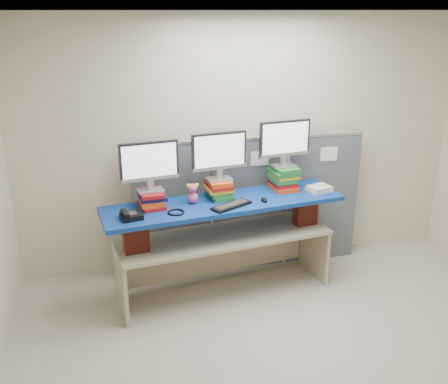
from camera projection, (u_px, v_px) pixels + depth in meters
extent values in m
cube|color=beige|center=(315.00, 211.00, 3.70)|extent=(5.00, 4.00, 2.80)
cube|color=#BCB3A3|center=(304.00, 365.00, 4.19)|extent=(5.00, 4.00, 0.01)
cube|color=silver|center=(328.00, 11.00, 3.22)|extent=(5.00, 4.00, 0.01)
cube|color=#4B5158|center=(172.00, 212.00, 5.38)|extent=(0.85, 0.05, 1.50)
cube|color=#4B5158|center=(249.00, 206.00, 5.56)|extent=(0.85, 0.05, 1.50)
cube|color=#4B5158|center=(322.00, 199.00, 5.74)|extent=(0.85, 0.05, 1.50)
cube|color=silver|center=(250.00, 139.00, 5.29)|extent=(2.60, 0.06, 0.03)
cube|color=white|center=(162.00, 165.00, 5.14)|extent=(0.20, 0.00, 0.16)
cube|color=white|center=(237.00, 160.00, 5.31)|extent=(0.20, 0.00, 0.16)
cube|color=white|center=(260.00, 158.00, 5.36)|extent=(0.20, 0.00, 0.16)
cube|color=white|center=(329.00, 154.00, 5.53)|extent=(0.20, 0.00, 0.16)
cube|color=tan|center=(224.00, 236.00, 5.06)|extent=(2.24, 0.93, 0.04)
cube|color=tan|center=(121.00, 284.00, 4.82)|extent=(0.12, 0.59, 0.62)
cube|color=tan|center=(314.00, 249.00, 5.53)|extent=(0.12, 0.59, 0.62)
cube|color=maroon|center=(136.00, 236.00, 4.66)|extent=(0.25, 0.16, 0.32)
cube|color=maroon|center=(305.00, 210.00, 5.26)|extent=(0.25, 0.16, 0.32)
cube|color=navy|center=(224.00, 204.00, 4.94)|extent=(2.46, 0.93, 0.04)
cube|color=maroon|center=(152.00, 205.00, 4.79)|extent=(0.27, 0.32, 0.04)
cube|color=#D44513|center=(151.00, 201.00, 4.78)|extent=(0.24, 0.31, 0.05)
cube|color=#121350|center=(152.00, 196.00, 4.78)|extent=(0.28, 0.30, 0.04)
cube|color=maroon|center=(151.00, 193.00, 4.76)|extent=(0.24, 0.31, 0.04)
cube|color=#1E722E|center=(220.00, 196.00, 5.03)|extent=(0.25, 0.31, 0.04)
cube|color=#1E722E|center=(219.00, 192.00, 5.02)|extent=(0.25, 0.30, 0.04)
cube|color=yellow|center=(219.00, 188.00, 5.00)|extent=(0.27, 0.29, 0.03)
cube|color=maroon|center=(219.00, 185.00, 4.99)|extent=(0.25, 0.31, 0.03)
cube|color=#D44513|center=(219.00, 182.00, 4.97)|extent=(0.24, 0.29, 0.04)
cube|color=#D44513|center=(283.00, 187.00, 5.26)|extent=(0.26, 0.31, 0.05)
cube|color=maroon|center=(283.00, 183.00, 5.25)|extent=(0.25, 0.30, 0.05)
cube|color=#1E722E|center=(282.00, 179.00, 5.23)|extent=(0.26, 0.31, 0.05)
cube|color=yellow|center=(284.00, 175.00, 5.22)|extent=(0.27, 0.32, 0.03)
cube|color=#1E722E|center=(283.00, 172.00, 5.20)|extent=(0.28, 0.32, 0.04)
cube|color=#1E722E|center=(285.00, 169.00, 5.18)|extent=(0.27, 0.32, 0.04)
cube|color=#9E9EA2|center=(151.00, 190.00, 4.74)|extent=(0.26, 0.19, 0.02)
cube|color=#9E9EA2|center=(150.00, 185.00, 4.72)|extent=(0.06, 0.05, 0.10)
cube|color=black|center=(149.00, 161.00, 4.64)|extent=(0.56, 0.12, 0.37)
cube|color=silver|center=(149.00, 162.00, 4.63)|extent=(0.51, 0.07, 0.32)
cube|color=#9E9EA2|center=(219.00, 179.00, 4.97)|extent=(0.26, 0.19, 0.02)
cube|color=#9E9EA2|center=(219.00, 174.00, 4.95)|extent=(0.06, 0.05, 0.10)
cube|color=black|center=(219.00, 151.00, 4.86)|extent=(0.56, 0.12, 0.37)
cube|color=silver|center=(220.00, 151.00, 4.85)|extent=(0.51, 0.07, 0.32)
cube|color=#9E9EA2|center=(283.00, 166.00, 5.18)|extent=(0.26, 0.19, 0.02)
cube|color=#9E9EA2|center=(284.00, 160.00, 5.16)|extent=(0.06, 0.05, 0.10)
cube|color=black|center=(285.00, 138.00, 5.08)|extent=(0.56, 0.12, 0.37)
cube|color=silver|center=(285.00, 139.00, 5.06)|extent=(0.51, 0.07, 0.32)
cube|color=black|center=(231.00, 206.00, 4.80)|extent=(0.43, 0.32, 0.02)
cube|color=#2A2A2C|center=(231.00, 204.00, 4.79)|extent=(0.36, 0.25, 0.00)
ellipsoid|color=black|center=(264.00, 200.00, 4.93)|extent=(0.07, 0.11, 0.03)
cube|color=black|center=(131.00, 216.00, 4.52)|extent=(0.22, 0.21, 0.05)
cube|color=#2A2A2C|center=(131.00, 213.00, 4.51)|extent=(0.11, 0.11, 0.01)
cube|color=black|center=(125.00, 213.00, 4.48)|extent=(0.08, 0.17, 0.03)
torus|color=black|center=(176.00, 212.00, 4.65)|extent=(0.20, 0.20, 0.02)
ellipsoid|color=#CF4E7B|center=(193.00, 198.00, 4.86)|extent=(0.10, 0.09, 0.11)
sphere|color=#CF4E7B|center=(193.00, 188.00, 4.83)|extent=(0.09, 0.09, 0.09)
sphere|color=yellow|center=(188.00, 186.00, 4.81)|extent=(0.04, 0.04, 0.04)
sphere|color=yellow|center=(197.00, 185.00, 4.83)|extent=(0.04, 0.04, 0.04)
cube|color=beige|center=(319.00, 190.00, 5.20)|extent=(0.28, 0.25, 0.03)
cube|color=beige|center=(319.00, 187.00, 5.19)|extent=(0.27, 0.24, 0.03)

